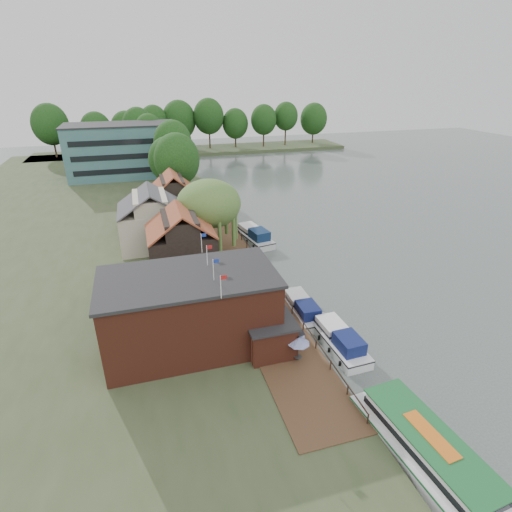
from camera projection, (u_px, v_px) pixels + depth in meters
ground at (341, 320)px, 42.86m from camera, size 260.00×260.00×0.00m
land_bank at (76, 231)px, 65.37m from camera, size 50.00×140.00×1.00m
quay_deck at (245, 279)px, 49.06m from camera, size 6.00×50.00×0.10m
quay_rail at (265, 271)px, 50.00m from camera, size 0.20×49.00×1.00m
pub at (212, 307)px, 36.43m from camera, size 20.00×11.00×7.30m
hotel_block at (123, 150)px, 95.08m from camera, size 25.40×12.40×12.30m
cottage_a at (181, 242)px, 48.97m from camera, size 8.60×7.60×8.50m
cottage_b at (152, 218)px, 56.89m from camera, size 9.60×8.60×8.50m
cottage_c at (173, 198)px, 65.75m from camera, size 7.60×7.60×8.50m
willow at (210, 218)px, 54.07m from camera, size 8.60×8.60×10.43m
umbrella_0 at (298, 349)px, 34.68m from camera, size 1.96×1.96×2.38m
umbrella_1 at (292, 341)px, 35.80m from camera, size 2.43×2.43×2.38m
umbrella_2 at (272, 319)px, 38.95m from camera, size 1.99×1.99×2.38m
umbrella_3 at (269, 300)px, 42.08m from camera, size 2.46×2.46×2.38m
umbrella_4 at (257, 274)px, 47.65m from camera, size 2.21×2.21×2.38m
cruiser_0 at (339, 337)px, 38.21m from camera, size 3.45×9.59×2.28m
cruiser_1 at (301, 306)px, 43.37m from camera, size 3.01×9.14×2.18m
cruiser_2 at (254, 234)px, 62.14m from camera, size 5.13×10.78×2.53m
tour_boat at (435, 459)px, 25.72m from camera, size 5.14×14.14×3.02m
swan at (383, 423)px, 29.96m from camera, size 0.44×0.44×0.44m
bank_tree_0 at (178, 171)px, 72.81m from camera, size 8.19×8.19×13.52m
bank_tree_1 at (169, 168)px, 78.34m from camera, size 7.66×7.66×12.05m
bank_tree_2 at (174, 154)px, 85.60m from camera, size 8.02×8.02×14.19m
bank_tree_3 at (150, 141)px, 102.91m from camera, size 6.91×6.91×13.72m
bank_tree_4 at (139, 135)px, 110.76m from camera, size 8.23×8.23×14.62m
bank_tree_5 at (143, 135)px, 116.96m from camera, size 8.93×8.93×12.52m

